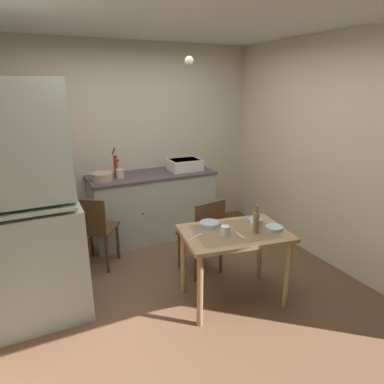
{
  "coord_description": "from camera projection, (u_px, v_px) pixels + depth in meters",
  "views": [
    {
      "loc": [
        -1.22,
        -2.72,
        2.05
      ],
      "look_at": [
        0.21,
        0.21,
        1.01
      ],
      "focal_mm": 31.51,
      "sensor_mm": 36.0,
      "label": 1
    }
  ],
  "objects": [
    {
      "name": "hutch_cabinet",
      "position": [
        22.0,
        217.0,
        2.83
      ],
      "size": [
        0.94,
        0.6,
        2.11
      ],
      "color": "#AAB1A4",
      "rests_on": "ground"
    },
    {
      "name": "dining_table",
      "position": [
        234.0,
        243.0,
        3.2
      ],
      "size": [
        1.08,
        0.81,
        0.74
      ],
      "color": "#A7815C",
      "rests_on": "ground"
    },
    {
      "name": "glass_bottle",
      "position": [
        256.0,
        222.0,
        3.12
      ],
      "size": [
        0.06,
        0.06,
        0.26
      ],
      "color": "olive",
      "rests_on": "dining_table"
    },
    {
      "name": "mug_dark",
      "position": [
        254.0,
        225.0,
        3.24
      ],
      "size": [
        0.08,
        0.08,
        0.06
      ],
      "primitive_type": "cylinder",
      "color": "#ADD1C1",
      "rests_on": "dining_table"
    },
    {
      "name": "teaspoon_near_bowl",
      "position": [
        240.0,
        235.0,
        3.08
      ],
      "size": [
        0.03,
        0.15,
        0.0
      ],
      "primitive_type": "cube",
      "rotation": [
        0.0,
        0.0,
        4.64
      ],
      "color": "beige",
      "rests_on": "dining_table"
    },
    {
      "name": "pendant_bulb",
      "position": [
        189.0,
        61.0,
        3.03
      ],
      "size": [
        0.08,
        0.08,
        0.08
      ],
      "primitive_type": "sphere",
      "color": "#F9EFCC"
    },
    {
      "name": "chair_by_counter",
      "position": [
        95.0,
        229.0,
        3.84
      ],
      "size": [
        0.56,
        0.56,
        0.88
      ],
      "color": "#56311F",
      "rests_on": "ground"
    },
    {
      "name": "sink_basin",
      "position": [
        185.0,
        164.0,
        4.71
      ],
      "size": [
        0.44,
        0.34,
        0.15
      ],
      "color": "silver",
      "rests_on": "counter_cabinet"
    },
    {
      "name": "counter_cabinet",
      "position": [
        153.0,
        205.0,
        4.67
      ],
      "size": [
        1.69,
        0.64,
        0.91
      ],
      "color": "#AAB1A4",
      "rests_on": "ground"
    },
    {
      "name": "sauce_dish",
      "position": [
        209.0,
        224.0,
        3.28
      ],
      "size": [
        0.19,
        0.19,
        0.04
      ],
      "primitive_type": "cylinder",
      "color": "#9EB2C6",
      "rests_on": "dining_table"
    },
    {
      "name": "serving_bowl_wide",
      "position": [
        255.0,
        221.0,
        3.36
      ],
      "size": [
        0.13,
        0.13,
        0.04
      ],
      "primitive_type": "cylinder",
      "color": "#9EB2C6",
      "rests_on": "dining_table"
    },
    {
      "name": "soup_bowl_small",
      "position": [
        274.0,
        228.0,
        3.21
      ],
      "size": [
        0.16,
        0.16,
        0.03
      ],
      "primitive_type": "cylinder",
      "color": "#ADD1C1",
      "rests_on": "dining_table"
    },
    {
      "name": "ground_plane",
      "position": [
        183.0,
        294.0,
        3.46
      ],
      "size": [
        4.68,
        4.68,
        0.0
      ],
      "primitive_type": "plane",
      "color": "brown"
    },
    {
      "name": "table_knife",
      "position": [
        196.0,
        237.0,
        3.04
      ],
      "size": [
        0.18,
        0.11,
        0.0
      ],
      "primitive_type": "cube",
      "rotation": [
        0.0,
        0.0,
        3.64
      ],
      "color": "silver",
      "rests_on": "dining_table"
    },
    {
      "name": "stoneware_crock",
      "position": [
        120.0,
        174.0,
        4.3
      ],
      "size": [
        0.1,
        0.1,
        0.11
      ],
      "primitive_type": "cylinder",
      "color": "beige",
      "rests_on": "counter_cabinet"
    },
    {
      "name": "chair_far_side",
      "position": [
        203.0,
        234.0,
        3.71
      ],
      "size": [
        0.45,
        0.45,
        0.89
      ],
      "color": "#51381A",
      "rests_on": "ground"
    },
    {
      "name": "ceiling_slab",
      "position": [
        180.0,
        5.0,
        2.66
      ],
      "size": [
        3.78,
        3.67,
        0.1
      ],
      "primitive_type": "cube",
      "color": "silver"
    },
    {
      "name": "mixing_bowl_counter",
      "position": [
        102.0,
        177.0,
        4.19
      ],
      "size": [
        0.26,
        0.26,
        0.1
      ],
      "primitive_type": "cylinder",
      "color": "tan",
      "rests_on": "counter_cabinet"
    },
    {
      "name": "teacup_mint",
      "position": [
        225.0,
        231.0,
        3.08
      ],
      "size": [
        0.08,
        0.08,
        0.09
      ],
      "primitive_type": "cylinder",
      "color": "white",
      "rests_on": "dining_table"
    },
    {
      "name": "wall_right",
      "position": [
        332.0,
        154.0,
        3.86
      ],
      "size": [
        0.1,
        3.67,
        2.6
      ],
      "primitive_type": "cube",
      "color": "beige",
      "rests_on": "ground"
    },
    {
      "name": "wall_back",
      "position": [
        127.0,
        142.0,
        4.64
      ],
      "size": [
        3.78,
        0.1,
        2.6
      ],
      "primitive_type": "cube",
      "color": "beige",
      "rests_on": "ground"
    },
    {
      "name": "hand_pump",
      "position": [
        116.0,
        164.0,
        4.32
      ],
      "size": [
        0.05,
        0.27,
        0.39
      ],
      "color": "maroon",
      "rests_on": "counter_cabinet"
    }
  ]
}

